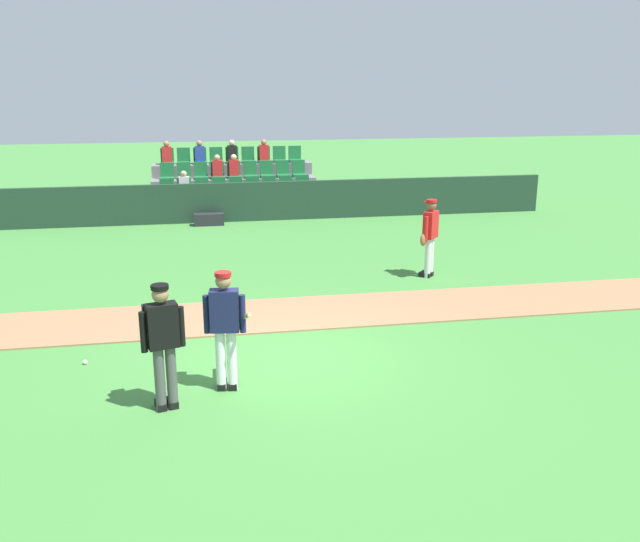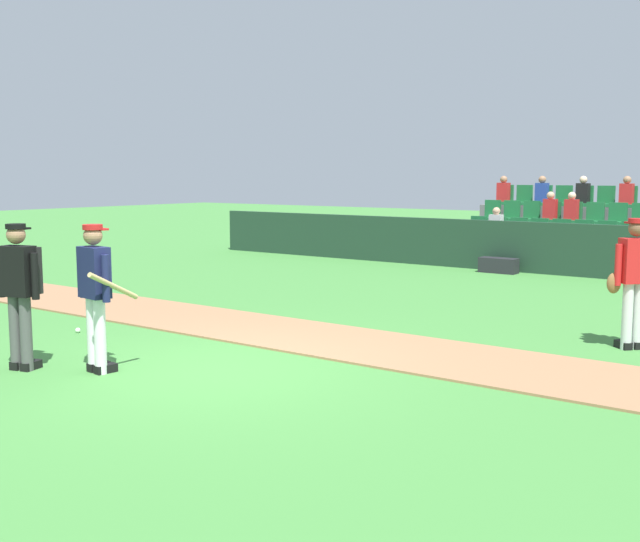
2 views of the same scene
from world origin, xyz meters
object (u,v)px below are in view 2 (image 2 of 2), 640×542
Objects in this scene: umpire_home_plate at (20,288)px; runner_red_jersey at (633,278)px; equipment_bag at (498,265)px; batter_navy_jersey at (96,292)px; baseball at (78,330)px.

runner_red_jersey is at bearing 44.44° from umpire_home_plate.
runner_red_jersey is at bearing -54.28° from equipment_bag.
runner_red_jersey is (4.74, 5.03, -0.01)m from batter_navy_jersey.
runner_red_jersey is 7.90m from baseball.
batter_navy_jersey is at bearing -90.05° from equipment_bag.
equipment_bag is at bearing 89.95° from batter_navy_jersey.
batter_navy_jersey is 1.00× the size of runner_red_jersey.
equipment_bag is at bearing 85.97° from umpire_home_plate.
umpire_home_plate reaches higher than baseball.
runner_red_jersey is 8.15m from equipment_bag.
baseball is (-2.16, 1.29, -0.93)m from batter_navy_jersey.
umpire_home_plate is 2.38m from baseball.
batter_navy_jersey is at bearing -133.33° from runner_red_jersey.
equipment_bag reaches higher than baseball.
umpire_home_plate is 1.00× the size of runner_red_jersey.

